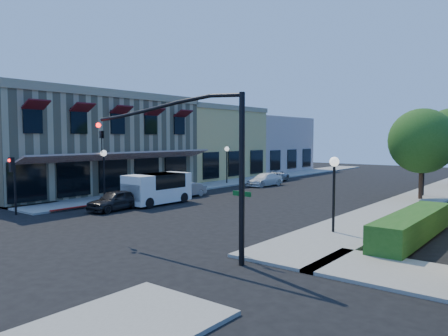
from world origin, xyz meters
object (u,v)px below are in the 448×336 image
Objects in this scene: parked_car_b at (186,190)px; secondary_signal at (13,175)px; lamppost_left_near at (104,162)px; parked_car_a at (115,200)px; white_van at (157,187)px; street_name_sign at (242,213)px; lamppost_right_near at (334,175)px; parked_car_d at (272,176)px; lamppost_right_far at (424,160)px; street_tree_a at (422,141)px; lamppost_left_far at (227,155)px; parked_car_c at (265,180)px; signal_mast_arm at (195,147)px.

secondary_signal is at bearing -98.94° from parked_car_b.
lamppost_left_near reaches higher than parked_car_a.
parked_car_a is at bearing -93.98° from white_van.
lamppost_right_near reaches higher than street_name_sign.
parked_car_d is (1.80, 25.07, -1.76)m from secondary_signal.
lamppost_right_near is at bearing -53.07° from parked_car_d.
lamppost_right_far is 0.88× the size of parked_car_d.
secondary_signal is 17.77m from lamppost_right_near.
street_tree_a is 1.82× the size of lamppost_left_near.
lamppost_left_far reaches higher than parked_car_c.
secondary_signal reaches higher than street_name_sign.
parked_car_d is (2.30, 4.47, -2.17)m from lamppost_left_far.
street_tree_a is at bearing 36.36° from parked_car_b.
lamppost_right_far is at bearing 47.82° from parked_car_a.
parked_car_a is 20.52m from parked_car_d.
white_van is at bearing 149.56° from street_name_sign.
street_tree_a reaches higher than parked_car_a.
secondary_signal is at bearing -130.58° from parked_car_a.
parked_car_b is at bearing -86.10° from parked_car_c.
street_tree_a reaches higher than lamppost_left_near.
parked_car_b is at bearing 88.82° from parked_car_a.
parked_car_a is 0.90× the size of parked_car_d.
lamppost_left_far is 0.89× the size of parked_car_c.
lamppost_left_near is 4.71m from parked_car_a.
signal_mast_arm is 13.97m from secondary_signal.
lamppost_right_far is (17.00, 16.00, 0.00)m from lamppost_left_near.
street_tree_a is at bearing 0.00° from lamppost_left_far.
parked_car_c is at bearing 90.69° from parked_car_b.
secondary_signal reaches higher than parked_car_a.
parked_car_a is (3.70, -16.00, -2.12)m from lamppost_left_far.
parked_car_c is at bearing 90.97° from white_van.
parked_car_c is (-13.60, 0.86, -3.61)m from street_tree_a.
street_tree_a is 14.10m from parked_car_c.
lamppost_left_near is at bearing -118.25° from parked_car_b.
parked_car_a is (-0.23, -3.29, -0.55)m from white_van.
white_van is at bearing 80.30° from parked_car_a.
lamppost_left_near reaches higher than street_name_sign.
lamppost_right_near reaches higher than parked_car_a.
street_tree_a is 1.99× the size of parked_car_b.
parked_car_b is 13.50m from parked_car_d.
lamppost_right_near is 1.09× the size of parked_car_b.
parked_car_c is at bearing 84.28° from parked_car_a.
lamppost_left_far is 1.00× the size of lamppost_right_far.
street_tree_a is 1.82× the size of lamppost_left_far.
lamppost_left_near is at bearing 155.63° from signal_mast_arm.
street_name_sign is 0.69× the size of parked_car_a.
parked_car_b is (-0.78, 3.71, -0.63)m from white_van.
lamppost_left_far is 5.48m from parked_car_d.
lamppost_left_far is at bearing -173.29° from lamppost_right_far.
street_name_sign is at bearing -51.06° from lamppost_left_far.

